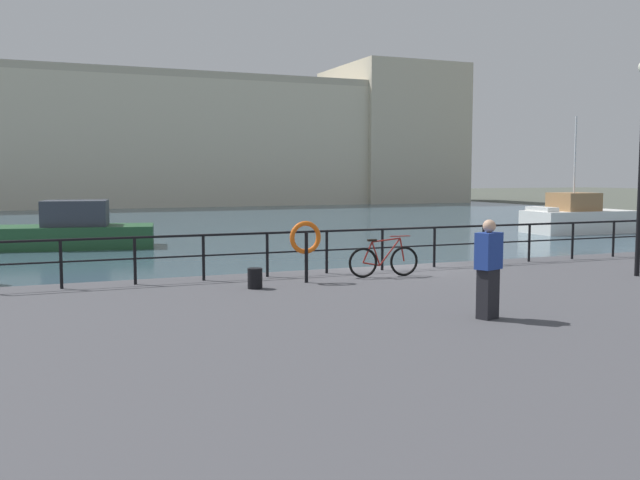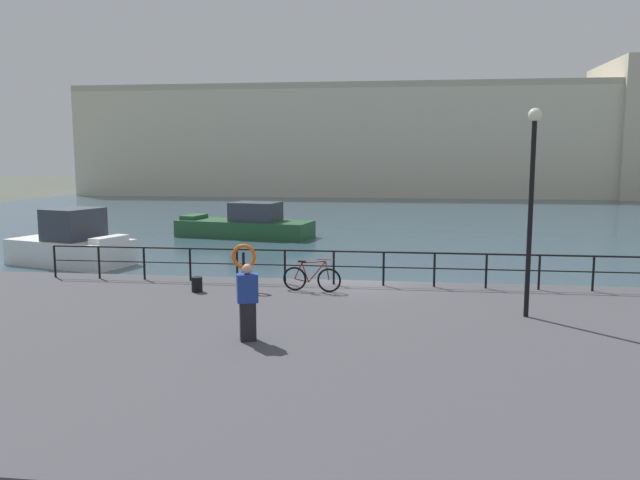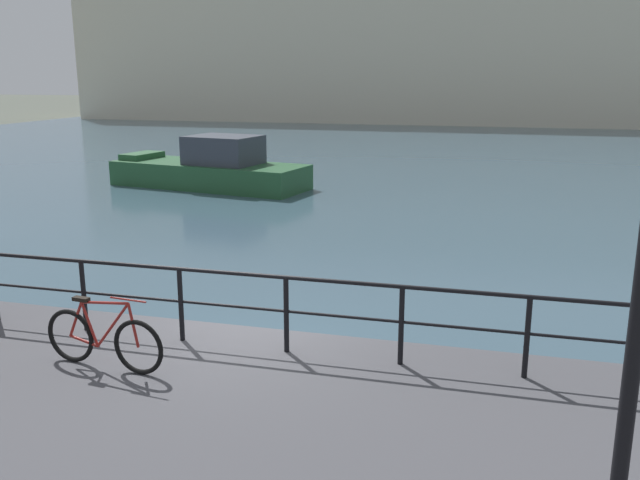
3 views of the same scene
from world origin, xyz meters
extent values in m
plane|color=#4C5147|center=(0.00, 0.00, 0.00)|extent=(240.00, 240.00, 0.00)
cube|color=#385160|center=(0.00, 30.20, 0.01)|extent=(80.00, 60.00, 0.01)
cube|color=#47474C|center=(0.00, -6.50, 0.38)|extent=(56.00, 13.00, 0.76)
cube|color=beige|center=(0.00, 58.01, 6.19)|extent=(75.09, 13.47, 12.39)
cube|color=#C0B69F|center=(31.26, 58.01, 7.75)|extent=(12.58, 14.82, 15.50)
cube|color=#B1A993|center=(0.00, 51.58, 12.74)|extent=(75.09, 0.60, 0.70)
cube|color=#23512D|center=(-7.65, 15.86, 0.50)|extent=(8.32, 4.02, 0.97)
cube|color=#333842|center=(-6.94, 15.73, 1.53)|extent=(3.00, 2.54, 1.10)
cube|color=white|center=(19.11, 13.65, 0.62)|extent=(6.05, 3.03, 1.22)
cube|color=#997047|center=(18.68, 13.67, 1.72)|extent=(2.22, 2.19, 0.98)
cube|color=white|center=(16.62, 13.76, 1.35)|extent=(0.80, 1.96, 0.24)
cylinder|color=silver|center=(18.68, 13.67, 4.27)|extent=(0.10, 0.10, 4.12)
cylinder|color=black|center=(-8.35, -0.75, 1.29)|extent=(0.07, 0.07, 1.05)
cylinder|color=black|center=(-6.80, -0.75, 1.29)|extent=(0.07, 0.07, 1.05)
cylinder|color=black|center=(-5.26, -0.75, 1.29)|extent=(0.07, 0.07, 1.05)
cylinder|color=black|center=(-3.71, -0.75, 1.29)|extent=(0.07, 0.07, 1.05)
cylinder|color=black|center=(-2.16, -0.75, 1.29)|extent=(0.07, 0.07, 1.05)
cylinder|color=black|center=(-0.61, -0.75, 1.29)|extent=(0.07, 0.07, 1.05)
cylinder|color=black|center=(0.94, -0.75, 1.29)|extent=(0.07, 0.07, 1.05)
cylinder|color=black|center=(2.48, -0.75, 1.29)|extent=(0.07, 0.07, 1.05)
cylinder|color=black|center=(4.03, -0.75, 1.29)|extent=(0.07, 0.07, 1.05)
cylinder|color=black|center=(5.58, -0.75, 1.29)|extent=(0.07, 0.07, 1.05)
cylinder|color=black|center=(7.13, -0.75, 1.29)|extent=(0.07, 0.07, 1.05)
cylinder|color=black|center=(0.16, -0.75, 1.81)|extent=(20.12, 0.06, 0.06)
cylinder|color=black|center=(0.16, -0.75, 1.34)|extent=(20.12, 0.04, 0.04)
torus|color=black|center=(-0.63, -1.90, 1.12)|extent=(0.72, 0.14, 0.72)
torus|color=black|center=(-1.67, -1.79, 1.12)|extent=(0.72, 0.14, 0.72)
cylinder|color=maroon|center=(-0.99, -1.87, 1.36)|extent=(0.55, 0.09, 0.66)
cylinder|color=maroon|center=(-1.35, -1.83, 1.33)|extent=(0.24, 0.06, 0.58)
cylinder|color=maroon|center=(-1.09, -1.86, 1.65)|extent=(0.72, 0.11, 0.11)
cylinder|color=maroon|center=(-1.46, -1.82, 1.08)|extent=(0.43, 0.08, 0.12)
cylinder|color=maroon|center=(-1.56, -1.81, 1.37)|extent=(0.26, 0.06, 0.51)
cylinder|color=maroon|center=(-0.68, -1.90, 1.40)|extent=(0.14, 0.05, 0.57)
cube|color=black|center=(-1.45, -1.82, 1.65)|extent=(0.23, 0.11, 0.05)
cylinder|color=maroon|center=(-0.73, -1.89, 1.73)|extent=(0.52, 0.08, 0.02)
cylinder|color=black|center=(-4.51, -2.33, 0.98)|extent=(0.32, 0.32, 0.44)
cylinder|color=black|center=(-3.18, -1.97, 1.34)|extent=(0.08, 0.08, 1.15)
torus|color=orange|center=(-3.18, -1.91, 1.78)|extent=(0.75, 0.11, 0.75)
cube|color=black|center=(-1.83, -6.92, 1.19)|extent=(0.40, 0.34, 0.85)
cube|color=navy|center=(-1.83, -6.92, 1.92)|extent=(0.51, 0.41, 0.62)
sphere|color=tan|center=(-1.83, -6.92, 2.34)|extent=(0.22, 0.22, 0.22)
camera|label=1|loc=(-9.08, -16.86, 3.21)|focal=40.07mm
camera|label=2|loc=(1.37, -19.71, 4.73)|focal=34.84mm
camera|label=3|loc=(3.59, -8.87, 4.43)|focal=37.87mm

